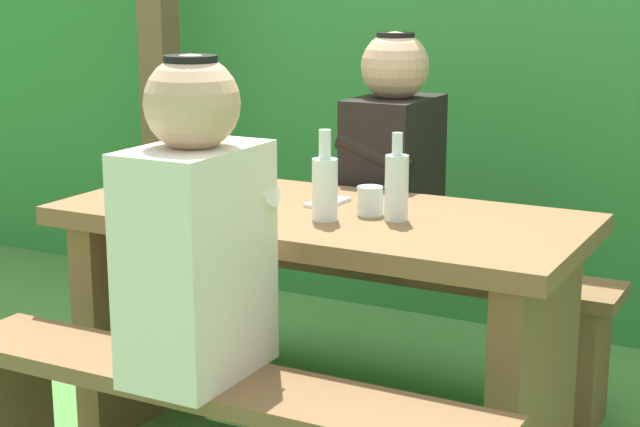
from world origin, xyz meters
TOP-DOWN VIEW (x-y plane):
  - hedge_backdrop at (0.00, 1.67)m, footprint 6.40×0.81m
  - pergola_post_left at (-1.25, 0.99)m, footprint 0.12×0.12m
  - picnic_table at (0.00, 0.00)m, footprint 1.40×0.64m
  - bench_near at (0.00, -0.53)m, footprint 1.40×0.24m
  - bench_far at (0.00, 0.53)m, footprint 1.40×0.24m
  - person_white_shirt at (-0.03, -0.53)m, footprint 0.25×0.35m
  - person_black_coat at (-0.02, 0.53)m, footprint 0.25×0.35m
  - drinking_glass at (0.14, 0.01)m, footprint 0.07×0.07m
  - bottle_left at (0.06, -0.09)m, footprint 0.07×0.07m
  - bottle_right at (0.22, -0.01)m, footprint 0.06×0.06m
  - cell_phone at (-0.02, 0.08)m, footprint 0.08×0.14m

SIDE VIEW (x-z plane):
  - bench_near at x=0.00m, z-range 0.09..0.53m
  - bench_far at x=0.00m, z-range 0.09..0.53m
  - picnic_table at x=0.00m, z-range 0.13..0.84m
  - cell_phone at x=-0.02m, z-range 0.71..0.72m
  - drinking_glass at x=0.14m, z-range 0.71..0.78m
  - person_white_shirt at x=-0.03m, z-range 0.40..1.12m
  - person_black_coat at x=-0.02m, z-range 0.40..1.12m
  - bottle_left at x=0.06m, z-range 0.68..0.91m
  - bottle_right at x=0.22m, z-range 0.68..0.91m
  - pergola_post_left at x=-1.25m, z-range 0.00..2.04m
  - hedge_backdrop at x=0.00m, z-range 0.00..2.13m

